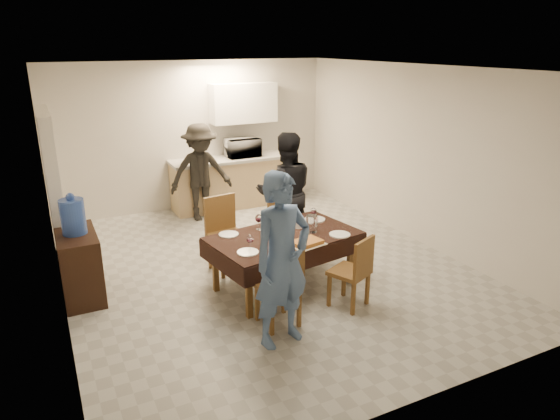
{
  "coord_description": "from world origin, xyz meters",
  "views": [
    {
      "loc": [
        -2.53,
        -5.62,
        2.9
      ],
      "look_at": [
        0.09,
        -0.3,
        0.89
      ],
      "focal_mm": 32.0,
      "sensor_mm": 36.0,
      "label": 1
    }
  ],
  "objects_px": {
    "console": "(80,265)",
    "person_kitchen": "(201,173)",
    "savoury_tart": "(307,242)",
    "person_near": "(282,261)",
    "dining_table": "(284,237)",
    "person_far": "(286,193)",
    "water_jug": "(73,217)",
    "microwave": "(243,148)",
    "wine_bottle": "(279,223)",
    "water_pitcher": "(312,224)"
  },
  "relations": [
    {
      "from": "person_far",
      "to": "console",
      "type": "bearing_deg",
      "value": 21.12
    },
    {
      "from": "microwave",
      "to": "person_far",
      "type": "distance_m",
      "value": 2.27
    },
    {
      "from": "dining_table",
      "to": "savoury_tart",
      "type": "xyz_separation_m",
      "value": [
        0.1,
        -0.38,
        0.06
      ]
    },
    {
      "from": "water_jug",
      "to": "console",
      "type": "bearing_deg",
      "value": 0.0
    },
    {
      "from": "water_pitcher",
      "to": "savoury_tart",
      "type": "xyz_separation_m",
      "value": [
        -0.25,
        -0.33,
        -0.08
      ]
    },
    {
      "from": "savoury_tart",
      "to": "person_kitchen",
      "type": "height_order",
      "value": "person_kitchen"
    },
    {
      "from": "water_jug",
      "to": "wine_bottle",
      "type": "height_order",
      "value": "water_jug"
    },
    {
      "from": "wine_bottle",
      "to": "person_near",
      "type": "height_order",
      "value": "person_near"
    },
    {
      "from": "dining_table",
      "to": "person_near",
      "type": "xyz_separation_m",
      "value": [
        -0.55,
        -1.05,
        0.23
      ]
    },
    {
      "from": "console",
      "to": "water_jug",
      "type": "distance_m",
      "value": 0.61
    },
    {
      "from": "dining_table",
      "to": "water_jug",
      "type": "relative_size",
      "value": 4.63
    },
    {
      "from": "savoury_tart",
      "to": "person_far",
      "type": "xyz_separation_m",
      "value": [
        0.45,
        1.43,
        0.15
      ]
    },
    {
      "from": "microwave",
      "to": "person_far",
      "type": "xyz_separation_m",
      "value": [
        -0.27,
        -2.25,
        -0.21
      ]
    },
    {
      "from": "wine_bottle",
      "to": "water_jug",
      "type": "bearing_deg",
      "value": 160.8
    },
    {
      "from": "console",
      "to": "microwave",
      "type": "distance_m",
      "value": 4.01
    },
    {
      "from": "savoury_tart",
      "to": "microwave",
      "type": "xyz_separation_m",
      "value": [
        0.72,
        3.68,
        0.37
      ]
    },
    {
      "from": "dining_table",
      "to": "microwave",
      "type": "xyz_separation_m",
      "value": [
        0.82,
        3.3,
        0.42
      ]
    },
    {
      "from": "person_near",
      "to": "person_kitchen",
      "type": "relative_size",
      "value": 1.08
    },
    {
      "from": "water_pitcher",
      "to": "person_near",
      "type": "relative_size",
      "value": 0.12
    },
    {
      "from": "person_near",
      "to": "person_kitchen",
      "type": "distance_m",
      "value": 3.92
    },
    {
      "from": "water_pitcher",
      "to": "person_near",
      "type": "bearing_deg",
      "value": -131.99
    },
    {
      "from": "microwave",
      "to": "person_near",
      "type": "xyz_separation_m",
      "value": [
        -1.37,
        -4.35,
        -0.19
      ]
    },
    {
      "from": "microwave",
      "to": "person_near",
      "type": "height_order",
      "value": "person_near"
    },
    {
      "from": "water_pitcher",
      "to": "person_kitchen",
      "type": "distance_m",
      "value": 2.94
    },
    {
      "from": "console",
      "to": "water_pitcher",
      "type": "height_order",
      "value": "water_pitcher"
    },
    {
      "from": "person_near",
      "to": "person_kitchen",
      "type": "bearing_deg",
      "value": 73.02
    },
    {
      "from": "dining_table",
      "to": "water_jug",
      "type": "bearing_deg",
      "value": 150.99
    },
    {
      "from": "console",
      "to": "person_near",
      "type": "xyz_separation_m",
      "value": [
        1.72,
        -1.87,
        0.48
      ]
    },
    {
      "from": "console",
      "to": "savoury_tart",
      "type": "height_order",
      "value": "console"
    },
    {
      "from": "water_jug",
      "to": "water_pitcher",
      "type": "xyz_separation_m",
      "value": [
        2.62,
        -0.87,
        -0.22
      ]
    },
    {
      "from": "console",
      "to": "person_kitchen",
      "type": "height_order",
      "value": "person_kitchen"
    },
    {
      "from": "savoury_tart",
      "to": "person_near",
      "type": "bearing_deg",
      "value": -134.13
    },
    {
      "from": "dining_table",
      "to": "console",
      "type": "height_order",
      "value": "console"
    },
    {
      "from": "person_kitchen",
      "to": "water_pitcher",
      "type": "bearing_deg",
      "value": -80.57
    },
    {
      "from": "savoury_tart",
      "to": "person_near",
      "type": "height_order",
      "value": "person_near"
    },
    {
      "from": "savoury_tart",
      "to": "microwave",
      "type": "relative_size",
      "value": 0.66
    },
    {
      "from": "person_kitchen",
      "to": "water_jug",
      "type": "bearing_deg",
      "value": -136.63
    },
    {
      "from": "dining_table",
      "to": "water_jug",
      "type": "distance_m",
      "value": 2.44
    },
    {
      "from": "microwave",
      "to": "person_kitchen",
      "type": "height_order",
      "value": "person_kitchen"
    },
    {
      "from": "person_far",
      "to": "person_kitchen",
      "type": "bearing_deg",
      "value": -52.69
    },
    {
      "from": "water_jug",
      "to": "person_kitchen",
      "type": "bearing_deg",
      "value": 43.37
    },
    {
      "from": "microwave",
      "to": "dining_table",
      "type": "bearing_deg",
      "value": 76.11
    },
    {
      "from": "water_pitcher",
      "to": "savoury_tart",
      "type": "height_order",
      "value": "water_pitcher"
    },
    {
      "from": "savoury_tart",
      "to": "wine_bottle",
      "type": "bearing_deg",
      "value": 109.23
    },
    {
      "from": "water_jug",
      "to": "savoury_tart",
      "type": "xyz_separation_m",
      "value": [
        2.37,
        -1.2,
        -0.3
      ]
    },
    {
      "from": "wine_bottle",
      "to": "person_kitchen",
      "type": "height_order",
      "value": "person_kitchen"
    },
    {
      "from": "wine_bottle",
      "to": "person_near",
      "type": "bearing_deg",
      "value": -114.44
    },
    {
      "from": "dining_table",
      "to": "person_far",
      "type": "xyz_separation_m",
      "value": [
        0.55,
        1.05,
        0.21
      ]
    },
    {
      "from": "console",
      "to": "water_jug",
      "type": "bearing_deg",
      "value": 0.0
    },
    {
      "from": "console",
      "to": "microwave",
      "type": "height_order",
      "value": "microwave"
    }
  ]
}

